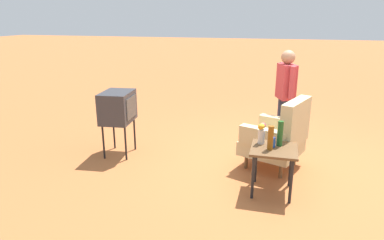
# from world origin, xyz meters

# --- Properties ---
(ground_plane) EXTENTS (60.00, 60.00, 0.00)m
(ground_plane) POSITION_xyz_m (0.00, 0.00, 0.00)
(ground_plane) COLOR #AD6033
(armchair) EXTENTS (0.99, 1.00, 1.06)m
(armchair) POSITION_xyz_m (0.17, -0.05, 0.50)
(armchair) COLOR brown
(armchair) RESTS_ON ground
(side_table) EXTENTS (0.56, 0.56, 0.60)m
(side_table) POSITION_xyz_m (0.92, -0.10, 0.51)
(side_table) COLOR black
(side_table) RESTS_ON ground
(tv_on_stand) EXTENTS (0.64, 0.50, 1.03)m
(tv_on_stand) POSITION_xyz_m (0.25, -2.53, 0.78)
(tv_on_stand) COLOR black
(tv_on_stand) RESTS_ON ground
(person_standing) EXTENTS (0.54, 0.33, 1.64)m
(person_standing) POSITION_xyz_m (-0.69, 0.00, 0.94)
(person_standing) COLOR #2D3347
(person_standing) RESTS_ON ground
(soda_can_blue) EXTENTS (0.07, 0.07, 0.12)m
(soda_can_blue) POSITION_xyz_m (0.87, -0.13, 0.66)
(soda_can_blue) COLOR blue
(soda_can_blue) RESTS_ON side_table
(bottle_wine_green) EXTENTS (0.07, 0.07, 0.32)m
(bottle_wine_green) POSITION_xyz_m (0.81, -0.05, 0.76)
(bottle_wine_green) COLOR #1E5623
(bottle_wine_green) RESTS_ON side_table
(bottle_tall_amber) EXTENTS (0.07, 0.07, 0.30)m
(bottle_tall_amber) POSITION_xyz_m (0.97, -0.15, 0.75)
(bottle_tall_amber) COLOR brown
(bottle_tall_amber) RESTS_ON side_table
(flower_vase) EXTENTS (0.15, 0.10, 0.27)m
(flower_vase) POSITION_xyz_m (0.79, -0.27, 0.74)
(flower_vase) COLOR silver
(flower_vase) RESTS_ON side_table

